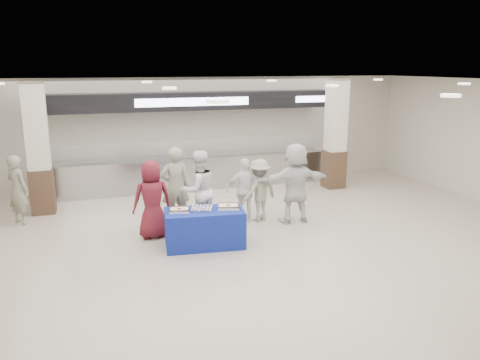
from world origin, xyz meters
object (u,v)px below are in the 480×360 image
object	(u,v)px
cupcake_tray	(202,208)
chef_short	(245,190)
sheet_cake_left	(179,210)
civilian_maroon	(152,199)
civilian_white	(295,183)
display_table	(205,228)
soldier_a	(175,187)
chef_tall	(199,190)
soldier_bg	(18,190)
soldier_b	(259,190)
sheet_cake_right	(228,206)

from	to	relation	value
cupcake_tray	chef_short	bearing A→B (deg)	41.73
sheet_cake_left	chef_short	size ratio (longest dim) A/B	0.29
civilian_maroon	civilian_white	world-z (taller)	civilian_white
display_table	cupcake_tray	world-z (taller)	cupcake_tray
soldier_a	sheet_cake_left	bearing A→B (deg)	78.03
sheet_cake_left	civilian_maroon	distance (m)	0.88
display_table	soldier_a	world-z (taller)	soldier_a
cupcake_tray	chef_tall	size ratio (longest dim) A/B	0.24
civilian_maroon	soldier_a	distance (m)	0.85
chef_short	soldier_bg	size ratio (longest dim) A/B	0.93
soldier_a	soldier_bg	bearing A→B (deg)	-25.15
soldier_a	soldier_b	size ratio (longest dim) A/B	1.24
soldier_b	civilian_white	size ratio (longest dim) A/B	0.79
soldier_bg	cupcake_tray	bearing A→B (deg)	-169.01
sheet_cake_left	soldier_b	xyz separation A→B (m)	(2.08, 1.13, -0.06)
sheet_cake_left	soldier_bg	bearing A→B (deg)	140.75
display_table	civilian_maroon	size ratio (longest dim) A/B	0.94
sheet_cake_left	soldier_a	xyz separation A→B (m)	(0.17, 1.37, 0.11)
chef_tall	soldier_bg	bearing A→B (deg)	-39.01
display_table	sheet_cake_left	size ratio (longest dim) A/B	3.56
soldier_bg	sheet_cake_right	bearing A→B (deg)	-166.34
sheet_cake_left	soldier_b	distance (m)	2.37
display_table	cupcake_tray	xyz separation A→B (m)	(-0.03, 0.05, 0.40)
civilian_maroon	soldier_bg	bearing A→B (deg)	-39.46
chef_short	soldier_b	world-z (taller)	chef_short
civilian_maroon	chef_tall	size ratio (longest dim) A/B	0.94
display_table	sheet_cake_right	bearing A→B (deg)	2.73
sheet_cake_left	civilian_white	distance (m)	2.93
sheet_cake_left	soldier_b	world-z (taller)	soldier_b
chef_tall	soldier_b	world-z (taller)	chef_tall
cupcake_tray	chef_tall	world-z (taller)	chef_tall
display_table	soldier_bg	world-z (taller)	soldier_bg
soldier_bg	chef_tall	bearing A→B (deg)	-156.32
display_table	sheet_cake_left	xyz separation A→B (m)	(-0.49, 0.05, 0.42)
sheet_cake_right	soldier_bg	bearing A→B (deg)	147.06
soldier_b	sheet_cake_left	bearing A→B (deg)	7.67
cupcake_tray	civilian_maroon	distance (m)	1.17
chef_tall	soldier_a	bearing A→B (deg)	-55.85
soldier_b	soldier_bg	world-z (taller)	soldier_bg
cupcake_tray	civilian_maroon	size ratio (longest dim) A/B	0.26
cupcake_tray	soldier_a	bearing A→B (deg)	101.57
soldier_bg	civilian_maroon	bearing A→B (deg)	-166.95
cupcake_tray	civilian_white	bearing A→B (deg)	18.23
cupcake_tray	sheet_cake_left	bearing A→B (deg)	179.97
civilian_white	soldier_bg	distance (m)	6.30
civilian_maroon	civilian_white	xyz separation A→B (m)	(3.25, 0.01, 0.10)
soldier_b	cupcake_tray	bearing A→B (deg)	13.90
sheet_cake_right	cupcake_tray	bearing A→B (deg)	170.50
chef_short	soldier_bg	xyz separation A→B (m)	(-4.95, 1.46, 0.05)
civilian_white	soldier_a	bearing A→B (deg)	-11.91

